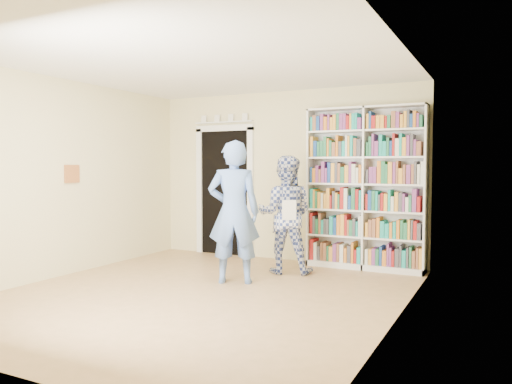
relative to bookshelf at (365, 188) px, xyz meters
The scene contains 11 objects.
floor 2.96m from the bookshelf, 119.94° to the right, with size 5.00×5.00×0.00m, color #9E7A4C.
ceiling 3.10m from the bookshelf, 119.94° to the right, with size 5.00×5.00×0.00m, color white.
wall_back 1.37m from the bookshelf, behind, with size 4.50×4.50×0.00m, color beige.
wall_left 4.30m from the bookshelf, 146.93° to the right, with size 5.00×5.00×0.00m, color beige.
wall_right 2.52m from the bookshelf, 69.00° to the right, with size 5.00×5.00×0.00m, color beige.
bookshelf is the anchor object (origin of this frame).
doorway 2.45m from the bookshelf, behind, with size 1.10×0.08×2.43m.
wall_art 4.18m from the bookshelf, 149.08° to the right, with size 0.03×0.25×0.25m, color brown.
man_blue 2.09m from the bookshelf, 128.51° to the right, with size 0.67×0.44×1.83m, color #5C82CD.
man_plaid 1.26m from the bookshelf, 140.98° to the right, with size 0.80×0.63×1.65m, color navy.
paper_sheet 1.31m from the bookshelf, 127.15° to the right, with size 0.19×0.01×0.27m, color white.
Camera 1 is at (3.19, -4.85, 1.51)m, focal length 35.00 mm.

